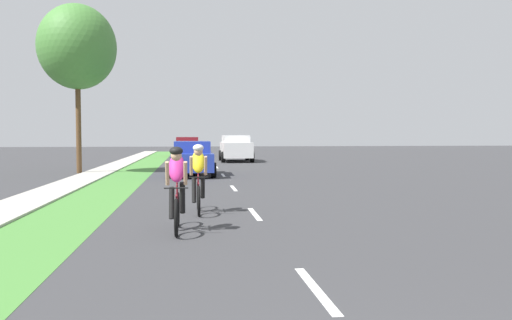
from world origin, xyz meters
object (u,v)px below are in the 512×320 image
Objects in this scene: cyclist_lead at (177,188)px; cyclist_trailing at (198,178)px; sedan_blue at (192,158)px; street_tree_near at (77,47)px; pickup_maroon at (187,147)px; suv_white at (236,148)px.

cyclist_lead and cyclist_trailing have the same top height.
sedan_blue is (-0.11, 10.96, -0.04)m from cyclist_trailing.
cyclist_trailing is 0.22× the size of street_tree_near.
street_tree_near reaches higher than pickup_maroon.
street_tree_near is (-4.92, -18.64, 5.05)m from pickup_maroon.
cyclist_lead reaches higher than sedan_blue.
cyclist_trailing is 22.96m from suv_white.
sedan_blue is at bearing 88.61° from cyclist_lead.
pickup_maroon is 19.92m from street_tree_near.
cyclist_trailing is at bearing -89.17° from pickup_maroon.
pickup_maroon is at bearing 90.98° from sedan_blue.
cyclist_trailing is 0.34× the size of pickup_maroon.
cyclist_trailing is at bearing -67.43° from street_tree_near.
cyclist_trailing is at bearing -97.22° from suv_white.
cyclist_trailing is 0.37× the size of suv_white.
street_tree_near is at bearing 108.09° from cyclist_lead.
cyclist_lead is 2.26m from cyclist_trailing.
suv_white is (2.89, 22.78, 0.14)m from cyclist_trailing.
cyclist_lead is at bearing -89.94° from pickup_maroon.
street_tree_near reaches higher than cyclist_lead.
cyclist_lead is 1.00× the size of cyclist_trailing.
sedan_blue is at bearing -20.60° from street_tree_near.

